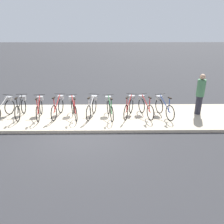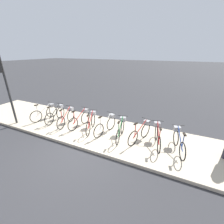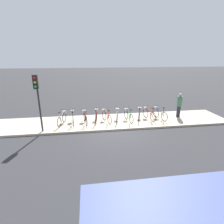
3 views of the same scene
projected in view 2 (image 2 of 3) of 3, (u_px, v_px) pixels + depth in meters
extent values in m
plane|color=#2D2D30|center=(82.00, 150.00, 5.86)|extent=(120.00, 120.00, 0.00)
cube|color=#B7A88E|center=(100.00, 132.00, 7.07)|extent=(16.11, 2.94, 0.12)
torus|color=black|center=(36.00, 117.00, 7.75)|extent=(0.19, 0.64, 0.65)
torus|color=black|center=(52.00, 112.00, 8.39)|extent=(0.19, 0.64, 0.65)
cylinder|color=silver|center=(43.00, 110.00, 7.97)|extent=(0.24, 0.88, 0.55)
cylinder|color=silver|center=(37.00, 111.00, 7.72)|extent=(0.04, 0.04, 0.58)
cube|color=black|center=(36.00, 105.00, 7.61)|extent=(0.11, 0.21, 0.04)
cylinder|color=#262626|center=(50.00, 102.00, 8.18)|extent=(0.45, 0.13, 0.02)
cube|color=gray|center=(52.00, 105.00, 8.28)|extent=(0.28, 0.25, 0.18)
torus|color=black|center=(49.00, 119.00, 7.47)|extent=(0.10, 0.65, 0.65)
torus|color=black|center=(61.00, 113.00, 8.24)|extent=(0.10, 0.65, 0.65)
cylinder|color=black|center=(54.00, 111.00, 7.76)|extent=(0.12, 0.90, 0.55)
cylinder|color=black|center=(50.00, 113.00, 7.46)|extent=(0.03, 0.03, 0.58)
cube|color=black|center=(49.00, 107.00, 7.35)|extent=(0.09, 0.21, 0.04)
cylinder|color=#262626|center=(59.00, 103.00, 8.03)|extent=(0.46, 0.07, 0.02)
cube|color=gray|center=(60.00, 106.00, 8.14)|extent=(0.26, 0.22, 0.18)
torus|color=black|center=(61.00, 123.00, 7.08)|extent=(0.13, 0.64, 0.65)
torus|color=black|center=(71.00, 116.00, 7.86)|extent=(0.13, 0.64, 0.65)
cylinder|color=red|center=(66.00, 114.00, 7.37)|extent=(0.16, 0.90, 0.55)
cylinder|color=red|center=(62.00, 116.00, 7.08)|extent=(0.04, 0.04, 0.58)
cube|color=black|center=(61.00, 110.00, 6.96)|extent=(0.10, 0.21, 0.04)
cylinder|color=#262626|center=(70.00, 106.00, 7.65)|extent=(0.46, 0.09, 0.02)
cube|color=gray|center=(71.00, 109.00, 7.77)|extent=(0.27, 0.23, 0.18)
torus|color=black|center=(73.00, 124.00, 6.94)|extent=(0.11, 0.65, 0.65)
torus|color=black|center=(85.00, 118.00, 7.64)|extent=(0.11, 0.65, 0.65)
cylinder|color=red|center=(79.00, 116.00, 7.19)|extent=(0.13, 0.90, 0.55)
cylinder|color=red|center=(74.00, 118.00, 6.93)|extent=(0.04, 0.04, 0.58)
cube|color=black|center=(74.00, 111.00, 6.81)|extent=(0.09, 0.21, 0.04)
cylinder|color=#262626|center=(85.00, 108.00, 7.43)|extent=(0.46, 0.07, 0.02)
cube|color=gray|center=(86.00, 111.00, 7.54)|extent=(0.26, 0.22, 0.18)
torus|color=black|center=(88.00, 129.00, 6.53)|extent=(0.23, 0.63, 0.65)
torus|color=black|center=(93.00, 120.00, 7.34)|extent=(0.23, 0.63, 0.65)
cylinder|color=red|center=(90.00, 119.00, 6.83)|extent=(0.30, 0.87, 0.55)
cylinder|color=red|center=(88.00, 122.00, 6.53)|extent=(0.04, 0.04, 0.58)
cube|color=black|center=(88.00, 115.00, 6.41)|extent=(0.13, 0.21, 0.04)
cylinder|color=#262626|center=(93.00, 110.00, 7.13)|extent=(0.45, 0.16, 0.02)
cube|color=gray|center=(93.00, 113.00, 7.25)|extent=(0.29, 0.26, 0.18)
torus|color=black|center=(99.00, 131.00, 6.37)|extent=(0.16, 0.64, 0.65)
torus|color=black|center=(111.00, 123.00, 7.03)|extent=(0.16, 0.64, 0.65)
cylinder|color=silver|center=(105.00, 122.00, 6.60)|extent=(0.21, 0.89, 0.55)
cylinder|color=silver|center=(100.00, 124.00, 6.35)|extent=(0.04, 0.04, 0.58)
cube|color=black|center=(100.00, 117.00, 6.24)|extent=(0.11, 0.21, 0.04)
cylinder|color=#262626|center=(111.00, 113.00, 6.82)|extent=(0.46, 0.11, 0.02)
cube|color=gray|center=(112.00, 116.00, 6.93)|extent=(0.27, 0.24, 0.18)
torus|color=black|center=(118.00, 137.00, 5.91)|extent=(0.14, 0.64, 0.65)
torus|color=black|center=(122.00, 127.00, 6.70)|extent=(0.14, 0.64, 0.65)
cylinder|color=#267238|center=(120.00, 126.00, 6.21)|extent=(0.18, 0.89, 0.55)
cylinder|color=#267238|center=(119.00, 129.00, 5.91)|extent=(0.04, 0.04, 0.58)
cube|color=black|center=(119.00, 122.00, 5.79)|extent=(0.10, 0.21, 0.04)
cylinder|color=#262626|center=(123.00, 116.00, 6.49)|extent=(0.46, 0.10, 0.02)
cube|color=gray|center=(123.00, 119.00, 6.60)|extent=(0.27, 0.24, 0.18)
torus|color=black|center=(133.00, 138.00, 5.82)|extent=(0.25, 0.62, 0.65)
torus|color=black|center=(145.00, 130.00, 6.41)|extent=(0.25, 0.62, 0.65)
cylinder|color=red|center=(140.00, 129.00, 6.02)|extent=(0.33, 0.86, 0.55)
cylinder|color=red|center=(135.00, 131.00, 5.79)|extent=(0.04, 0.04, 0.58)
cube|color=black|center=(136.00, 124.00, 5.68)|extent=(0.13, 0.21, 0.04)
cylinder|color=#262626|center=(147.00, 119.00, 6.20)|extent=(0.44, 0.17, 0.02)
cube|color=gray|center=(147.00, 122.00, 6.30)|extent=(0.29, 0.27, 0.18)
torus|color=black|center=(159.00, 145.00, 5.43)|extent=(0.21, 0.63, 0.65)
torus|color=black|center=(156.00, 133.00, 6.23)|extent=(0.21, 0.63, 0.65)
cylinder|color=red|center=(158.00, 133.00, 5.73)|extent=(0.27, 0.88, 0.55)
cylinder|color=red|center=(159.00, 136.00, 5.43)|extent=(0.04, 0.04, 0.58)
cube|color=black|center=(161.00, 129.00, 5.31)|extent=(0.12, 0.21, 0.04)
cylinder|color=#262626|center=(158.00, 121.00, 6.03)|extent=(0.45, 0.15, 0.02)
cube|color=gray|center=(157.00, 124.00, 6.14)|extent=(0.29, 0.26, 0.18)
torus|color=black|center=(182.00, 151.00, 5.07)|extent=(0.22, 0.63, 0.65)
torus|color=black|center=(176.00, 138.00, 5.88)|extent=(0.22, 0.63, 0.65)
cylinder|color=navy|center=(180.00, 138.00, 5.38)|extent=(0.29, 0.87, 0.55)
cylinder|color=navy|center=(183.00, 142.00, 5.07)|extent=(0.04, 0.04, 0.58)
cube|color=black|center=(185.00, 134.00, 4.95)|extent=(0.13, 0.21, 0.04)
cylinder|color=#262626|center=(178.00, 125.00, 5.67)|extent=(0.45, 0.16, 0.02)
cube|color=gray|center=(177.00, 129.00, 5.79)|extent=(0.29, 0.26, 0.18)
cylinder|color=#2D2D2D|center=(9.00, 92.00, 7.19)|extent=(0.10, 0.10, 3.33)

